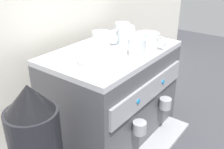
# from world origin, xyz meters

# --- Properties ---
(ground_plane) EXTENTS (4.00, 4.00, 0.00)m
(ground_plane) POSITION_xyz_m (0.00, 0.00, 0.00)
(ground_plane) COLOR #38383D
(tiled_backsplash_wall) EXTENTS (2.80, 0.03, 1.01)m
(tiled_backsplash_wall) POSITION_xyz_m (0.00, 0.30, 0.50)
(tiled_backsplash_wall) COLOR silver
(tiled_backsplash_wall) RESTS_ON ground_plane
(espresso_machine) EXTENTS (0.60, 0.50, 0.43)m
(espresso_machine) POSITION_xyz_m (0.00, -0.00, 0.21)
(espresso_machine) COLOR #4C4C51
(espresso_machine) RESTS_ON ground_plane
(ceramic_cup_0) EXTENTS (0.11, 0.07, 0.08)m
(ceramic_cup_0) POSITION_xyz_m (0.16, 0.06, 0.47)
(ceramic_cup_0) COLOR silver
(ceramic_cup_0) RESTS_ON espresso_machine
(ceramic_cup_1) EXTENTS (0.09, 0.11, 0.06)m
(ceramic_cup_1) POSITION_xyz_m (0.02, 0.07, 0.46)
(ceramic_cup_1) COLOR silver
(ceramic_cup_1) RESTS_ON espresso_machine
(ceramic_cup_2) EXTENTS (0.07, 0.10, 0.08)m
(ceramic_cup_2) POSITION_xyz_m (0.00, -0.12, 0.47)
(ceramic_cup_2) COLOR silver
(ceramic_cup_2) RESTS_ON espresso_machine
(ceramic_cup_3) EXTENTS (0.12, 0.08, 0.08)m
(ceramic_cup_3) POSITION_xyz_m (0.11, -0.00, 0.47)
(ceramic_cup_3) COLOR silver
(ceramic_cup_3) RESTS_ON espresso_machine
(ceramic_cup_4) EXTENTS (0.06, 0.10, 0.07)m
(ceramic_cup_4) POSITION_xyz_m (0.12, -0.13, 0.47)
(ceramic_cup_4) COLOR silver
(ceramic_cup_4) RESTS_ON espresso_machine
(ceramic_bowl_0) EXTENTS (0.12, 0.12, 0.03)m
(ceramic_bowl_0) POSITION_xyz_m (-0.11, 0.06, 0.45)
(ceramic_bowl_0) COLOR white
(ceramic_bowl_0) RESTS_ON espresso_machine
(ceramic_bowl_1) EXTENTS (0.11, 0.11, 0.04)m
(ceramic_bowl_1) POSITION_xyz_m (-0.21, -0.07, 0.45)
(ceramic_bowl_1) COLOR white
(ceramic_bowl_1) RESTS_ON espresso_machine
(ceramic_bowl_2) EXTENTS (0.11, 0.11, 0.04)m
(ceramic_bowl_2) POSITION_xyz_m (0.20, -0.06, 0.45)
(ceramic_bowl_2) COLOR white
(ceramic_bowl_2) RESTS_ON espresso_machine
(coffee_grinder) EXTENTS (0.18, 0.18, 0.45)m
(coffee_grinder) POSITION_xyz_m (-0.45, -0.01, 0.22)
(coffee_grinder) COLOR black
(coffee_grinder) RESTS_ON ground_plane
(milk_pitcher) EXTENTS (0.11, 0.11, 0.15)m
(milk_pitcher) POSITION_xyz_m (0.42, -0.01, 0.07)
(milk_pitcher) COLOR #B7B7BC
(milk_pitcher) RESTS_ON ground_plane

